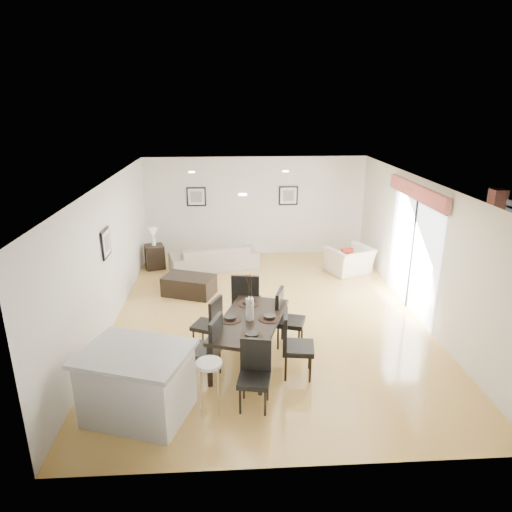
{
  "coord_description": "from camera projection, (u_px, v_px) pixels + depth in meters",
  "views": [
    {
      "loc": [
        -0.72,
        -8.26,
        4.1
      ],
      "look_at": [
        -0.2,
        0.4,
        1.14
      ],
      "focal_mm": 32.0,
      "sensor_mm": 36.0,
      "label": 1
    }
  ],
  "objects": [
    {
      "name": "ground",
      "position": [
        267.0,
        316.0,
        9.16
      ],
      "size": [
        8.0,
        8.0,
        0.0
      ],
      "primitive_type": "plane",
      "color": "tan",
      "rests_on": "ground"
    },
    {
      "name": "wall_back",
      "position": [
        255.0,
        207.0,
        12.51
      ],
      "size": [
        6.0,
        0.04,
        2.7
      ],
      "primitive_type": "cube",
      "color": "silver",
      "rests_on": "ground"
    },
    {
      "name": "wall_front",
      "position": [
        299.0,
        368.0,
        4.95
      ],
      "size": [
        6.0,
        0.04,
        2.7
      ],
      "primitive_type": "cube",
      "color": "silver",
      "rests_on": "ground"
    },
    {
      "name": "wall_left",
      "position": [
        109.0,
        255.0,
        8.56
      ],
      "size": [
        0.04,
        8.0,
        2.7
      ],
      "primitive_type": "cube",
      "color": "silver",
      "rests_on": "ground"
    },
    {
      "name": "wall_right",
      "position": [
        421.0,
        249.0,
        8.9
      ],
      "size": [
        0.04,
        8.0,
        2.7
      ],
      "primitive_type": "cube",
      "color": "silver",
      "rests_on": "ground"
    },
    {
      "name": "ceiling",
      "position": [
        268.0,
        182.0,
        8.29
      ],
      "size": [
        6.0,
        8.0,
        0.02
      ],
      "primitive_type": "cube",
      "color": "white",
      "rests_on": "wall_back"
    },
    {
      "name": "sofa",
      "position": [
        214.0,
        257.0,
        11.64
      ],
      "size": [
        2.34,
        1.4,
        0.64
      ],
      "primitive_type": "imported",
      "rotation": [
        0.0,
        0.0,
        3.41
      ],
      "color": "#A19483",
      "rests_on": "ground"
    },
    {
      "name": "armchair",
      "position": [
        350.0,
        260.0,
        11.38
      ],
      "size": [
        1.29,
        1.23,
        0.66
      ],
      "primitive_type": "imported",
      "rotation": [
        0.0,
        0.0,
        3.56
      ],
      "color": "white",
      "rests_on": "ground"
    },
    {
      "name": "courtyard_plant_b",
      "position": [
        504.0,
        267.0,
        10.93
      ],
      "size": [
        0.41,
        0.41,
        0.63
      ],
      "primitive_type": "imported",
      "rotation": [
        0.0,
        0.0,
        -0.18
      ],
      "color": "#40632A",
      "rests_on": "ground"
    },
    {
      "name": "dining_table",
      "position": [
        250.0,
        324.0,
        7.37
      ],
      "size": [
        1.44,
        2.02,
        0.76
      ],
      "rotation": [
        0.0,
        0.0,
        -0.32
      ],
      "color": "black",
      "rests_on": "ground"
    },
    {
      "name": "dining_chair_wnear",
      "position": [
        209.0,
        345.0,
        6.91
      ],
      "size": [
        0.6,
        0.6,
        1.06
      ],
      "rotation": [
        0.0,
        0.0,
        -1.89
      ],
      "color": "black",
      "rests_on": "ground"
    },
    {
      "name": "dining_chair_wfar",
      "position": [
        211.0,
        321.0,
        7.78
      ],
      "size": [
        0.57,
        0.57,
        0.96
      ],
      "rotation": [
        0.0,
        0.0,
        -2.0
      ],
      "color": "black",
      "rests_on": "ground"
    },
    {
      "name": "dining_chair_enear",
      "position": [
        293.0,
        341.0,
        7.02
      ],
      "size": [
        0.54,
        0.54,
        1.06
      ],
      "rotation": [
        0.0,
        0.0,
        1.43
      ],
      "color": "black",
      "rests_on": "ground"
    },
    {
      "name": "dining_chair_efar",
      "position": [
        286.0,
        315.0,
        7.9
      ],
      "size": [
        0.58,
        0.58,
        1.03
      ],
      "rotation": [
        0.0,
        0.0,
        1.27
      ],
      "color": "black",
      "rests_on": "ground"
    },
    {
      "name": "dining_chair_head",
      "position": [
        255.0,
        370.0,
        6.35
      ],
      "size": [
        0.51,
        0.51,
        0.98
      ],
      "rotation": [
        0.0,
        0.0,
        -0.18
      ],
      "color": "black",
      "rests_on": "ground"
    },
    {
      "name": "dining_chair_foot",
      "position": [
        246.0,
        298.0,
        8.45
      ],
      "size": [
        0.58,
        0.58,
        1.13
      ],
      "rotation": [
        0.0,
        0.0,
        2.98
      ],
      "color": "black",
      "rests_on": "ground"
    },
    {
      "name": "vase",
      "position": [
        250.0,
        301.0,
        7.25
      ],
      "size": [
        1.0,
        1.53,
        0.77
      ],
      "color": "white",
      "rests_on": "dining_table"
    },
    {
      "name": "coffee_table",
      "position": [
        189.0,
        285.0,
        10.12
      ],
      "size": [
        1.24,
        0.98,
        0.43
      ],
      "primitive_type": "cube",
      "rotation": [
        0.0,
        0.0,
        -0.35
      ],
      "color": "black",
      "rests_on": "ground"
    },
    {
      "name": "side_table",
      "position": [
        155.0,
        257.0,
        11.71
      ],
      "size": [
        0.57,
        0.57,
        0.61
      ],
      "primitive_type": "cube",
      "rotation": [
        0.0,
        0.0,
        0.31
      ],
      "color": "black",
      "rests_on": "ground"
    },
    {
      "name": "table_lamp",
      "position": [
        153.0,
        234.0,
        11.52
      ],
      "size": [
        0.24,
        0.24,
        0.45
      ],
      "color": "white",
      "rests_on": "side_table"
    },
    {
      "name": "cushion",
      "position": [
        347.0,
        254.0,
        11.22
      ],
      "size": [
        0.3,
        0.15,
        0.29
      ],
      "primitive_type": "cube",
      "rotation": [
        0.0,
        0.0,
        3.35
      ],
      "color": "maroon",
      "rests_on": "armchair"
    },
    {
      "name": "kitchen_island",
      "position": [
        137.0,
        383.0,
        6.14
      ],
      "size": [
        1.67,
        1.47,
        0.98
      ],
      "rotation": [
        0.0,
        0.0,
        -0.33
      ],
      "color": "silver",
      "rests_on": "ground"
    },
    {
      "name": "bar_stool",
      "position": [
        209.0,
        369.0,
        6.14
      ],
      "size": [
        0.36,
        0.36,
        0.78
      ],
      "color": "white",
      "rests_on": "ground"
    },
    {
      "name": "framed_print_back_left",
      "position": [
        196.0,
        197.0,
        12.29
      ],
      "size": [
        0.52,
        0.04,
        0.52
      ],
      "color": "black",
      "rests_on": "wall_back"
    },
    {
      "name": "framed_print_back_right",
      "position": [
        288.0,
        196.0,
        12.43
      ],
      "size": [
        0.52,
        0.04,
        0.52
      ],
      "color": "black",
      "rests_on": "wall_back"
    },
    {
      "name": "framed_print_left_wall",
      "position": [
        106.0,
        243.0,
        8.27
      ],
      "size": [
        0.04,
        0.52,
        0.52
      ],
      "rotation": [
        0.0,
        0.0,
        1.57
      ],
      "color": "black",
      "rests_on": "wall_left"
    },
    {
      "name": "sliding_door",
      "position": [
        414.0,
        230.0,
        9.08
      ],
      "size": [
        0.12,
        2.7,
        2.57
      ],
      "color": "white",
      "rests_on": "wall_right"
    }
  ]
}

